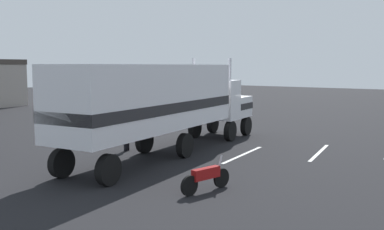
{
  "coord_description": "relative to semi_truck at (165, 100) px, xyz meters",
  "views": [
    {
      "loc": [
        -20.69,
        -13.05,
        4.1
      ],
      "look_at": [
        -2.76,
        -0.28,
        1.6
      ],
      "focal_mm": 40.75,
      "sensor_mm": 36.0,
      "label": 1
    }
  ],
  "objects": [
    {
      "name": "ground_plane",
      "position": [
        5.26,
        0.55,
        -2.52
      ],
      "size": [
        120.0,
        120.0,
        0.0
      ],
      "primitive_type": "plane",
      "color": "black"
    },
    {
      "name": "lane_stripe_mid",
      "position": [
        4.56,
        -5.65,
        -2.52
      ],
      "size": [
        4.37,
        0.83,
        0.01
      ],
      "primitive_type": "cube",
      "rotation": [
        0.0,
        0.0,
        0.15
      ],
      "color": "silver",
      "rests_on": "ground_plane"
    },
    {
      "name": "motorcycle",
      "position": [
        -3.86,
        -4.83,
        -2.04
      ],
      "size": [
        2.08,
        0.55,
        1.12
      ],
      "color": "black",
      "rests_on": "ground_plane"
    },
    {
      "name": "semi_truck",
      "position": [
        0.0,
        0.0,
        0.0
      ],
      "size": [
        14.36,
        4.33,
        4.5
      ],
      "color": "white",
      "rests_on": "ground_plane"
    },
    {
      "name": "person_bystander",
      "position": [
        -0.37,
        2.14,
        -1.63
      ],
      "size": [
        0.34,
        0.46,
        1.63
      ],
      "color": "black",
      "rests_on": "ground_plane"
    },
    {
      "name": "lane_stripe_near",
      "position": [
        2.06,
        -2.95,
        -2.52
      ],
      "size": [
        4.39,
        0.59,
        0.01
      ],
      "primitive_type": "cube",
      "rotation": [
        0.0,
        0.0,
        0.1
      ],
      "color": "silver",
      "rests_on": "ground_plane"
    }
  ]
}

